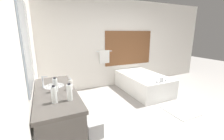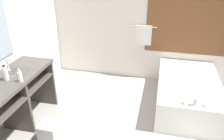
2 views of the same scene
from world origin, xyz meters
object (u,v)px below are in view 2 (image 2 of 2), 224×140
(waste_bin, at_px, (49,132))
(bathtub, at_px, (187,91))
(water_bottle_2, at_px, (5,73))
(soap_dispenser, at_px, (20,77))

(waste_bin, bearing_deg, bathtub, 34.20)
(water_bottle_2, distance_m, waste_bin, 1.01)
(bathtub, xyz_separation_m, soap_dispenser, (-2.28, -1.28, 0.68))
(water_bottle_2, bearing_deg, bathtub, 27.16)
(bathtub, xyz_separation_m, waste_bin, (-1.95, -1.33, -0.14))
(water_bottle_2, bearing_deg, waste_bin, -4.91)
(soap_dispenser, bearing_deg, bathtub, 29.28)
(waste_bin, bearing_deg, water_bottle_2, 175.09)
(bathtub, height_order, water_bottle_2, water_bottle_2)
(water_bottle_2, xyz_separation_m, waste_bin, (0.54, -0.05, -0.85))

